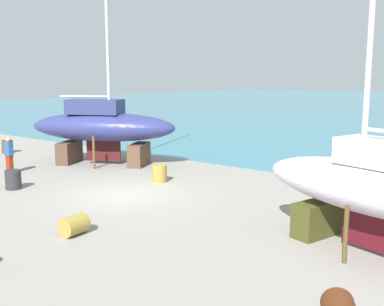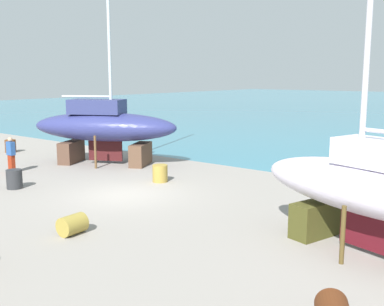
{
  "view_description": "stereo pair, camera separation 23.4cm",
  "coord_description": "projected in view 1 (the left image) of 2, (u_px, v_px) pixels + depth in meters",
  "views": [
    {
      "loc": [
        12.85,
        -12.46,
        4.68
      ],
      "look_at": [
        1.96,
        1.76,
        1.65
      ],
      "focal_mm": 43.28,
      "sensor_mm": 36.0,
      "label": 1
    },
    {
      "loc": [
        13.03,
        -12.32,
        4.68
      ],
      "look_at": [
        1.96,
        1.76,
        1.65
      ],
      "focal_mm": 43.28,
      "sensor_mm": 36.0,
      "label": 2
    }
  ],
  "objects": [
    {
      "name": "sailboat_large_starboard",
      "position": [
        374.0,
        189.0,
        11.95
      ],
      "size": [
        7.18,
        3.8,
        11.31
      ],
      "rotation": [
        0.0,
        0.0,
        2.85
      ],
      "color": "#42411A",
      "rests_on": "ground"
    },
    {
      "name": "barrel_tipped_center",
      "position": [
        7.0,
        147.0,
        28.03
      ],
      "size": [
        0.9,
        0.9,
        0.78
      ],
      "primitive_type": "cylinder",
      "rotation": [
        0.0,
        0.0,
        2.44
      ],
      "color": "#5E3214",
      "rests_on": "ground"
    },
    {
      "name": "worker",
      "position": [
        9.0,
        155.0,
        22.09
      ],
      "size": [
        0.44,
        0.25,
        1.74
      ],
      "rotation": [
        0.0,
        0.0,
        4.7
      ],
      "color": "maroon",
      "rests_on": "ground"
    },
    {
      "name": "barrel_ochre",
      "position": [
        74.0,
        225.0,
        13.66
      ],
      "size": [
        0.64,
        0.81,
        0.59
      ],
      "primitive_type": "cylinder",
      "rotation": [
        1.57,
        0.0,
        3.21
      ],
      "color": "olive",
      "rests_on": "ground"
    },
    {
      "name": "barrel_tar_black",
      "position": [
        13.0,
        180.0,
        19.14
      ],
      "size": [
        0.89,
        0.89,
        0.8
      ],
      "primitive_type": "cylinder",
      "rotation": [
        0.0,
        0.0,
        2.13
      ],
      "color": "#2B2C30",
      "rests_on": "ground"
    },
    {
      "name": "ground_plane",
      "position": [
        45.0,
        218.0,
        15.34
      ],
      "size": [
        44.42,
        44.42,
        0.0
      ],
      "primitive_type": "plane",
      "color": "gray"
    },
    {
      "name": "sailboat_mid_port",
      "position": [
        102.0,
        127.0,
        24.29
      ],
      "size": [
        8.07,
        5.62,
        12.18
      ],
      "rotation": [
        0.0,
        0.0,
        0.46
      ],
      "color": "brown",
      "rests_on": "ground"
    },
    {
      "name": "barrel_by_slipway",
      "position": [
        159.0,
        173.0,
        20.42
      ],
      "size": [
        0.82,
        0.82,
        0.76
      ],
      "primitive_type": "cylinder",
      "rotation": [
        0.0,
        0.0,
        2.87
      ],
      "color": "olive",
      "rests_on": "ground"
    }
  ]
}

